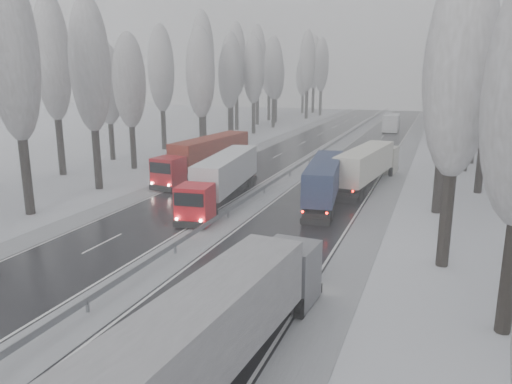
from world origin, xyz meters
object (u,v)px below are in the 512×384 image
Objects in this scene: box_truck_distant at (391,123)px; truck_grey_tarp at (221,323)px; truck_red_white at (223,176)px; truck_cream_box at (369,163)px; truck_blue_box at (326,177)px; truck_red_red at (206,154)px.

truck_grey_tarp is at bearing -90.24° from box_truck_distant.
truck_red_white is (-8.09, -56.27, 0.62)m from box_truck_distant.
truck_red_white reaches higher than truck_cream_box.
truck_grey_tarp reaches higher than truck_blue_box.
truck_cream_box is at bearing 62.88° from truck_blue_box.
truck_blue_box is at bearing 99.16° from truck_grey_tarp.
truck_grey_tarp is 35.43m from truck_red_red.
box_truck_distant is 0.54× the size of truck_red_red.
truck_red_white is at bearing -99.89° from box_truck_distant.
truck_cream_box is (2.54, 7.09, 0.08)m from truck_blue_box.
truck_blue_box is at bearing -91.85° from box_truck_distant.
truck_red_red is (-5.88, 8.82, 0.10)m from truck_red_white.
truck_blue_box reaches higher than box_truck_distant.
box_truck_distant is at bearing 74.95° from truck_red_white.
truck_grey_tarp is 32.97m from truck_cream_box.
truck_grey_tarp is 24.95m from truck_red_white.
box_truck_distant is (0.13, 53.19, -0.53)m from truck_blue_box.
truck_cream_box reaches higher than truck_blue_box.
truck_cream_box is at bearing 37.21° from truck_red_white.
truck_red_red is at bearing 150.11° from truck_blue_box.
truck_red_red is at bearing -168.01° from truck_cream_box.
truck_red_red reaches higher than truck_blue_box.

